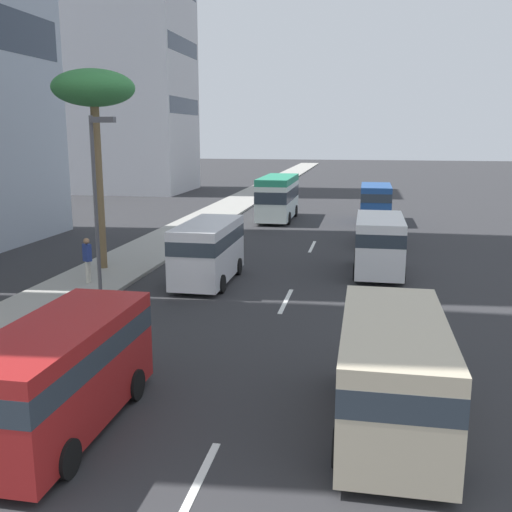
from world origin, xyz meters
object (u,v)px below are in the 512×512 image
Objects in this scene: minibus_lead at (278,196)px; car_second at (381,231)px; van_sixth at (376,201)px; van_seventh at (60,370)px; van_third at (393,368)px; van_fourth at (379,242)px; van_fifth at (208,248)px; palm_tree at (94,93)px; pedestrian_near_lamp at (87,258)px; street_lamp at (97,186)px.

car_second is at bearing 40.56° from minibus_lead.
van_sixth is 0.91× the size of van_seventh.
car_second is 0.85× the size of van_seventh.
van_third is 1.10× the size of van_sixth.
van_fourth reaches higher than van_fifth.
palm_tree is at bearing 144.45° from van_sixth.
van_seventh is at bearing 156.39° from van_fourth.
van_fifth reaches higher than pedestrian_near_lamp.
minibus_lead is 6.75m from van_sixth.
car_second is at bearing 162.72° from van_seventh.
minibus_lead reaches higher than car_second.
van_sixth is at bearing 1.39° from car_second.
van_sixth is at bearing 91.12° from minibus_lead.
street_lamp is (-20.93, 3.47, 2.51)m from minibus_lead.
van_seventh is at bearing 167.58° from van_sixth.
van_third is at bearing 179.38° from car_second.
van_seventh is (-22.23, 6.92, 0.56)m from car_second.
van_seventh is at bearing -159.63° from street_lamp.
street_lamp reaches higher than car_second.
van_fifth is at bearing 143.83° from car_second.
van_fifth is at bearing -178.89° from van_seventh.
van_fifth is (-2.84, 6.92, -0.00)m from van_fourth.
minibus_lead is 20.04m from pedestrian_near_lamp.
car_second is 0.93× the size of van_sixth.
van_fourth is at bearing 156.39° from van_seventh.
palm_tree is (-8.71, 12.32, 6.94)m from car_second.
street_lamp is at bearing -159.63° from van_seventh.
street_lamp reaches higher than van_fourth.
van_sixth is (18.04, -6.96, 0.04)m from van_fifth.
street_lamp reaches higher than pedestrian_near_lamp.
car_second is at bearing -107.04° from pedestrian_near_lamp.
van_fourth reaches higher than van_seventh.
van_fourth is at bearing -81.71° from palm_tree.
van_sixth is 21.76m from palm_tree.
van_third is at bearing 13.01° from minibus_lead.
minibus_lead reaches higher than van_third.
pedestrian_near_lamp is 0.28× the size of street_lamp.
van_seventh is 15.90m from palm_tree.
van_sixth is 2.66× the size of pedestrian_near_lamp.
van_sixth reaches higher than van_fourth.
van_fifth is at bearing -132.43° from pedestrian_near_lamp.
van_third is 2.93× the size of pedestrian_near_lamp.
pedestrian_near_lamp reaches higher than car_second.
car_second is 0.70× the size of street_lamp.
van_third is at bearing 31.79° from van_fifth.
pedestrian_near_lamp is at bearing 50.03° from van_third.
van_fifth is at bearing -0.67° from minibus_lead.
street_lamp reaches higher than van_seventh.
minibus_lead is 18.67m from palm_tree.
van_seventh is (-30.49, 6.72, -0.14)m from van_sixth.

